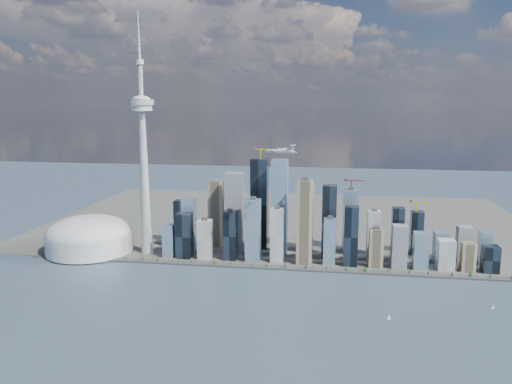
% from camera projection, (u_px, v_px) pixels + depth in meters
% --- Properties ---
extents(ground, '(4000.00, 4000.00, 0.00)m').
position_uv_depth(ground, '(250.00, 316.00, 838.37)').
color(ground, '#2D404F').
rests_on(ground, ground).
extents(seawall, '(1100.00, 22.00, 4.00)m').
position_uv_depth(seawall, '(269.00, 267.00, 1081.21)').
color(seawall, '#383838').
rests_on(seawall, ground).
extents(land, '(1400.00, 900.00, 3.00)m').
position_uv_depth(land, '(288.00, 220.00, 1519.03)').
color(land, '#4C4C47').
rests_on(land, ground).
extents(shoreline_trees, '(960.53, 7.20, 8.80)m').
position_uv_depth(shoreline_trees, '(269.00, 264.00, 1080.02)').
color(shoreline_trees, '#3F2D1E').
rests_on(shoreline_trees, seawall).
extents(skyscraper_cluster, '(736.00, 142.00, 245.77)m').
position_uv_depth(skyscraper_cluster, '(300.00, 226.00, 1143.64)').
color(skyscraper_cluster, black).
rests_on(skyscraper_cluster, land).
extents(needle_tower, '(56.00, 56.00, 550.50)m').
position_uv_depth(needle_tower, '(143.00, 155.00, 1144.06)').
color(needle_tower, '#A0A09B').
rests_on(needle_tower, land).
extents(dome_stadium, '(200.00, 200.00, 86.00)m').
position_uv_depth(dome_stadium, '(89.00, 236.00, 1190.02)').
color(dome_stadium, '#BBBBBB').
rests_on(dome_stadium, land).
extents(airplane, '(69.33, 62.16, 17.63)m').
position_uv_depth(airplane, '(281.00, 151.00, 990.84)').
color(airplane, silver).
rests_on(airplane, ground).
extents(sailboat_west, '(6.69, 3.58, 9.37)m').
position_uv_depth(sailboat_west, '(389.00, 318.00, 824.96)').
color(sailboat_west, white).
rests_on(sailboat_west, ground).
extents(sailboat_east, '(5.86, 2.46, 8.09)m').
position_uv_depth(sailboat_east, '(493.00, 307.00, 867.94)').
color(sailboat_east, white).
rests_on(sailboat_east, ground).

